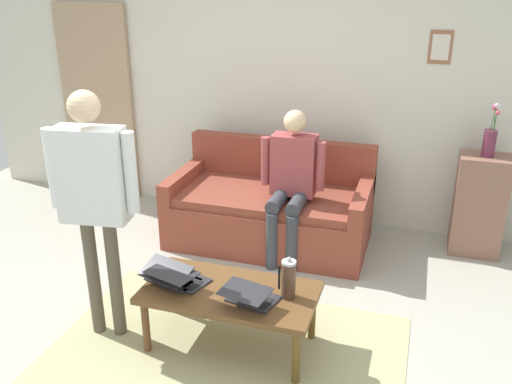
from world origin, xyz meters
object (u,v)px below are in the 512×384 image
object	(u,v)px
french_press	(288,279)
side_shelf	(479,205)
laptop_center	(179,277)
person_seated	(291,177)
person_standing	(93,187)
laptop_left	(250,296)
coffee_table	(230,296)
flower_vase	(490,139)
interior_door	(98,103)
couch	(271,209)
laptop_right	(171,277)

from	to	relation	value
french_press	side_shelf	size ratio (longest dim) A/B	0.32
laptop_center	person_seated	world-z (taller)	person_seated
laptop_center	person_standing	xyz separation A→B (m)	(0.51, 0.10, 0.62)
laptop_left	coffee_table	bearing A→B (deg)	-28.99
side_shelf	flower_vase	size ratio (longest dim) A/B	1.96
laptop_center	french_press	bearing A→B (deg)	-175.46
laptop_center	side_shelf	size ratio (longest dim) A/B	0.45
interior_door	person_standing	distance (m)	2.69
side_shelf	person_seated	world-z (taller)	person_seated
interior_door	coffee_table	xyz separation A→B (m)	(-2.28, 2.16, -0.65)
couch	laptop_left	xyz separation A→B (m)	(-0.35, 1.67, 0.16)
interior_door	couch	world-z (taller)	interior_door
flower_vase	laptop_center	bearing A→B (deg)	44.51
french_press	flower_vase	world-z (taller)	flower_vase
french_press	person_standing	distance (m)	1.34
interior_door	laptop_center	distance (m)	2.97
laptop_center	flower_vase	world-z (taller)	flower_vase
couch	french_press	world-z (taller)	couch
french_press	flower_vase	size ratio (longest dim) A/B	0.62
laptop_left	laptop_right	xyz separation A→B (m)	(0.57, -0.07, -0.00)
couch	french_press	distance (m)	1.65
laptop_right	french_press	xyz separation A→B (m)	(-0.78, -0.06, 0.09)
laptop_center	side_shelf	xyz separation A→B (m)	(-1.95, -1.92, -0.02)
laptop_left	side_shelf	bearing A→B (deg)	-125.86
person_seated	laptop_center	bearing A→B (deg)	73.49
person_seated	french_press	bearing A→B (deg)	103.44
side_shelf	person_standing	distance (m)	3.24
laptop_left	french_press	world-z (taller)	french_press
interior_door	couch	xyz separation A→B (m)	(-2.10, 0.58, -0.72)
couch	flower_vase	bearing A→B (deg)	-169.75
couch	person_seated	world-z (taller)	person_seated
coffee_table	person_standing	size ratio (longest dim) A/B	0.67
interior_door	person_seated	bearing A→B (deg)	160.95
couch	flower_vase	size ratio (longest dim) A/B	3.88
couch	laptop_right	bearing A→B (deg)	81.86
person_standing	interior_door	bearing A→B (deg)	-57.91
flower_vase	laptop_left	bearing A→B (deg)	54.13
laptop_left	laptop_right	size ratio (longest dim) A/B	0.92
laptop_left	person_standing	xyz separation A→B (m)	(1.02, 0.03, 0.62)
french_press	laptop_center	bearing A→B (deg)	4.54
laptop_right	french_press	distance (m)	0.79
interior_door	person_standing	world-z (taller)	interior_door
interior_door	couch	distance (m)	2.29
laptop_left	person_seated	bearing A→B (deg)	-85.78
laptop_left	person_seated	distance (m)	1.47
french_press	side_shelf	xyz separation A→B (m)	(-1.23, -1.86, -0.10)
couch	laptop_center	bearing A→B (deg)	84.07
person_seated	side_shelf	bearing A→B (deg)	-160.44
french_press	laptop_right	bearing A→B (deg)	4.34
person_seated	laptop_right	bearing A→B (deg)	71.14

